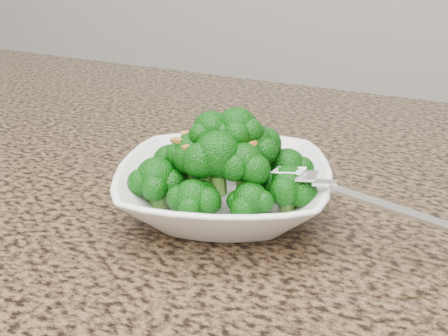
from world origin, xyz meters
The scene contains 5 objects.
granite_counter centered at (0.00, 0.30, 0.89)m, with size 1.64×1.04×0.03m, color brown.
bowl centered at (0.16, 0.29, 0.93)m, with size 0.21×0.21×0.05m, color white.
broccoli_pile centered at (0.16, 0.29, 0.99)m, with size 0.19×0.19×0.08m, color #0A4E08, non-canonical shape.
garlic_topping centered at (0.16, 0.29, 1.03)m, with size 0.11×0.11×0.01m, color #BD782E, non-canonical shape.
fork centered at (0.27, 0.28, 0.96)m, with size 0.18×0.03×0.01m, color silver, non-canonical shape.
Camera 1 is at (0.39, -0.16, 1.16)m, focal length 45.00 mm.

